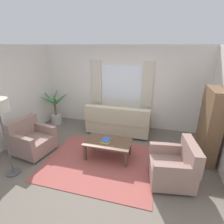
{
  "coord_description": "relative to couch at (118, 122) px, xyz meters",
  "views": [
    {
      "loc": [
        1.18,
        -3.22,
        2.6
      ],
      "look_at": [
        0.1,
        0.7,
        1.03
      ],
      "focal_mm": 28.12,
      "sensor_mm": 36.0,
      "label": 1
    }
  ],
  "objects": [
    {
      "name": "potted_plant",
      "position": [
        -2.26,
        0.13,
        0.18
      ],
      "size": [
        1.22,
        1.19,
        1.24
      ],
      "color": "#B7B2A8",
      "rests_on": "ground_plane"
    },
    {
      "name": "armchair_right",
      "position": [
        1.56,
        -1.73,
        -0.01
      ],
      "size": [
        0.94,
        0.96,
        0.88
      ],
      "rotation": [
        0.0,
        0.0,
        -1.42
      ],
      "color": "gray",
      "rests_on": "ground_plane"
    },
    {
      "name": "couch",
      "position": [
        0.0,
        0.0,
        0.0
      ],
      "size": [
        1.9,
        0.82,
        0.92
      ],
      "rotation": [
        0.0,
        0.0,
        3.14
      ],
      "color": "#BCB293",
      "rests_on": "ground_plane"
    },
    {
      "name": "coffee_table",
      "position": [
        0.06,
        -1.3,
        0.01
      ],
      "size": [
        1.1,
        0.64,
        0.44
      ],
      "color": "brown",
      "rests_on": "ground_plane"
    },
    {
      "name": "book_stack_on_table",
      "position": [
        0.02,
        -1.3,
        0.09
      ],
      "size": [
        0.22,
        0.3,
        0.05
      ],
      "color": "gold",
      "rests_on": "coffee_table"
    },
    {
      "name": "wall_back",
      "position": [
        -0.06,
        0.69,
        0.93
      ],
      "size": [
        5.32,
        0.12,
        2.6
      ],
      "primitive_type": "cube",
      "color": "silver",
      "rests_on": "ground_plane"
    },
    {
      "name": "window_with_curtains",
      "position": [
        -0.06,
        0.61,
        1.08
      ],
      "size": [
        1.98,
        0.07,
        1.4
      ],
      "color": "white"
    },
    {
      "name": "bookshelf",
      "position": [
        2.29,
        -0.7,
        0.41
      ],
      "size": [
        0.3,
        0.94,
        1.72
      ],
      "rotation": [
        0.0,
        0.0,
        1.57
      ],
      "color": "brown",
      "rests_on": "ground_plane"
    },
    {
      "name": "armchair_left",
      "position": [
        -1.86,
        -1.59,
        -0.01
      ],
      "size": [
        0.94,
        0.96,
        0.88
      ],
      "rotation": [
        0.0,
        0.0,
        1.42
      ],
      "color": "gray",
      "rests_on": "ground_plane"
    },
    {
      "name": "area_rug",
      "position": [
        -0.06,
        -1.57,
        -0.36
      ],
      "size": [
        2.53,
        2.0,
        0.01
      ],
      "primitive_type": "cube",
      "color": "#9E4C47",
      "rests_on": "ground_plane"
    },
    {
      "name": "ground_plane",
      "position": [
        -0.06,
        -1.57,
        -0.37
      ],
      "size": [
        6.24,
        6.24,
        0.0
      ],
      "primitive_type": "plane",
      "color": "#6B6056"
    }
  ]
}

